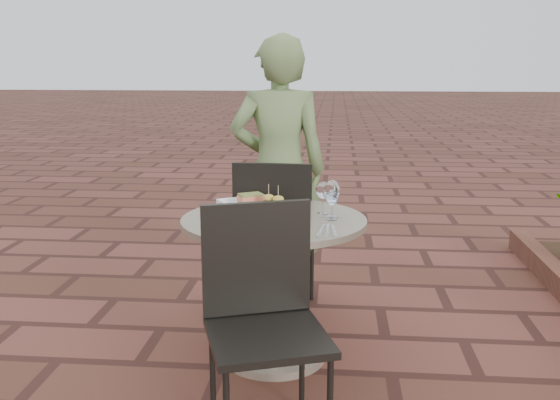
# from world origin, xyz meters

# --- Properties ---
(ground) EXTENTS (60.00, 60.00, 0.00)m
(ground) POSITION_xyz_m (0.00, 0.00, 0.00)
(ground) COLOR brown
(ground) RESTS_ON ground
(cafe_table) EXTENTS (0.90, 0.90, 0.73)m
(cafe_table) POSITION_xyz_m (-0.17, -0.28, 0.48)
(cafe_table) COLOR gray
(cafe_table) RESTS_ON ground
(chair_far) EXTENTS (0.46, 0.46, 0.93)m
(chair_far) POSITION_xyz_m (-0.21, 0.25, 0.55)
(chair_far) COLOR black
(chair_far) RESTS_ON ground
(chair_near) EXTENTS (0.56, 0.56, 0.93)m
(chair_near) POSITION_xyz_m (-0.15, -0.92, 0.55)
(chair_near) COLOR black
(chair_near) RESTS_ON ground
(diner) EXTENTS (0.64, 0.46, 1.64)m
(diner) POSITION_xyz_m (-0.22, 0.58, 0.82)
(diner) COLOR #5C7440
(diner) RESTS_ON ground
(plate_salmon) EXTENTS (0.38, 0.38, 0.08)m
(plate_salmon) POSITION_xyz_m (-0.31, -0.08, 0.75)
(plate_salmon) COLOR white
(plate_salmon) RESTS_ON cafe_table
(plate_sliders) EXTENTS (0.30, 0.30, 0.14)m
(plate_sliders) POSITION_xyz_m (-0.18, -0.17, 0.76)
(plate_sliders) COLOR white
(plate_sliders) RESTS_ON cafe_table
(plate_tuna) EXTENTS (0.23, 0.23, 0.03)m
(plate_tuna) POSITION_xyz_m (-0.15, -0.56, 0.74)
(plate_tuna) COLOR white
(plate_tuna) RESTS_ON cafe_table
(wine_glass_right) EXTENTS (0.06, 0.06, 0.15)m
(wine_glass_right) POSITION_xyz_m (0.11, -0.28, 0.83)
(wine_glass_right) COLOR white
(wine_glass_right) RESTS_ON cafe_table
(wine_glass_mid) EXTENTS (0.07, 0.07, 0.16)m
(wine_glass_mid) POSITION_xyz_m (0.07, -0.17, 0.84)
(wine_glass_mid) COLOR white
(wine_glass_mid) RESTS_ON cafe_table
(wine_glass_far) EXTENTS (0.08, 0.08, 0.18)m
(wine_glass_far) POSITION_xyz_m (0.11, -0.24, 0.86)
(wine_glass_far) COLOR white
(wine_glass_far) RESTS_ON cafe_table
(steel_ramekin) EXTENTS (0.06, 0.06, 0.04)m
(steel_ramekin) POSITION_xyz_m (-0.44, -0.22, 0.75)
(steel_ramekin) COLOR silver
(steel_ramekin) RESTS_ON cafe_table
(cutlery_set) EXTENTS (0.11, 0.23, 0.00)m
(cutlery_set) POSITION_xyz_m (0.10, -0.50, 0.73)
(cutlery_set) COLOR silver
(cutlery_set) RESTS_ON cafe_table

